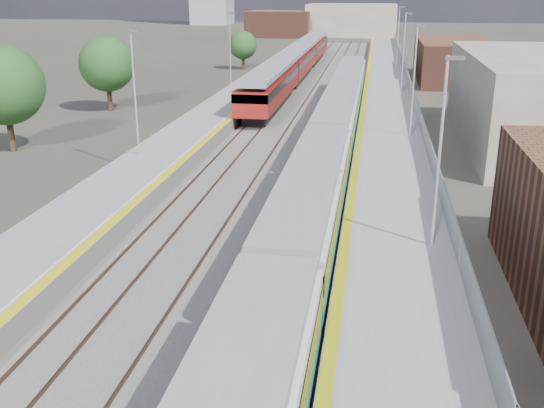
# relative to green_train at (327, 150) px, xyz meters

# --- Properties ---
(ground) EXTENTS (320.00, 320.00, 0.00)m
(ground) POSITION_rel_green_train_xyz_m (-1.50, 17.12, -2.07)
(ground) COLOR #47443A
(ground) RESTS_ON ground
(ballast_bed) EXTENTS (10.50, 155.00, 0.06)m
(ballast_bed) POSITION_rel_green_train_xyz_m (-3.75, 19.62, -2.04)
(ballast_bed) COLOR #565451
(ballast_bed) RESTS_ON ground
(tracks) EXTENTS (8.96, 160.00, 0.17)m
(tracks) POSITION_rel_green_train_xyz_m (-3.15, 21.30, -1.96)
(tracks) COLOR #4C3323
(tracks) RESTS_ON ground
(platform_right) EXTENTS (4.70, 155.00, 8.52)m
(platform_right) POSITION_rel_green_train_xyz_m (3.78, 19.61, -1.54)
(platform_right) COLOR slate
(platform_right) RESTS_ON ground
(platform_left) EXTENTS (4.30, 155.00, 8.52)m
(platform_left) POSITION_rel_green_train_xyz_m (-10.55, 19.61, -1.55)
(platform_left) COLOR slate
(platform_left) RESTS_ON ground
(green_train) EXTENTS (2.67, 74.42, 2.94)m
(green_train) POSITION_rel_green_train_xyz_m (0.00, 0.00, 0.00)
(green_train) COLOR black
(green_train) RESTS_ON ground
(red_train) EXTENTS (2.93, 59.30, 3.69)m
(red_train) POSITION_rel_green_train_xyz_m (-7.00, 42.52, 0.11)
(red_train) COLOR black
(red_train) RESTS_ON ground
(tree_a) EXTENTS (5.34, 5.34, 7.24)m
(tree_a) POSITION_rel_green_train_xyz_m (-22.13, 4.34, 2.49)
(tree_a) COLOR #382619
(tree_a) RESTS_ON ground
(tree_b) EXTENTS (4.98, 4.98, 6.75)m
(tree_b) POSITION_rel_green_train_xyz_m (-21.48, 19.90, 2.18)
(tree_b) COLOR #382619
(tree_b) RESTS_ON ground
(tree_c) EXTENTS (3.81, 3.81, 5.16)m
(tree_c) POSITION_rel_green_train_xyz_m (-15.56, 52.04, 1.17)
(tree_c) COLOR #382619
(tree_c) RESTS_ON ground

